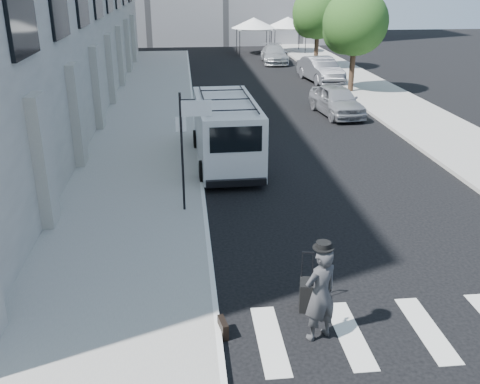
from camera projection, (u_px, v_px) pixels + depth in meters
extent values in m
plane|color=black|center=(291.00, 262.00, 13.32)|extent=(120.00, 120.00, 0.00)
cube|color=gray|center=(150.00, 112.00, 27.63)|extent=(4.50, 48.00, 0.15)
cube|color=gray|center=(372.00, 92.00, 32.61)|extent=(4.00, 56.00, 0.15)
cylinder|color=black|center=(182.00, 153.00, 15.30)|extent=(0.07, 0.07, 3.50)
cube|color=white|center=(181.00, 124.00, 15.00)|extent=(0.30, 0.03, 0.42)
cube|color=white|center=(196.00, 108.00, 14.86)|extent=(0.85, 0.06, 0.45)
cylinder|color=black|center=(352.00, 70.00, 31.98)|extent=(0.32, 0.32, 2.80)
sphere|color=#214917|center=(356.00, 22.00, 30.95)|extent=(3.80, 3.80, 3.80)
sphere|color=#214917|center=(345.00, 32.00, 31.68)|extent=(2.66, 2.66, 2.66)
cylinder|color=black|center=(316.00, 51.00, 40.27)|extent=(0.32, 0.32, 2.80)
sphere|color=#214917|center=(318.00, 13.00, 39.25)|extent=(3.80, 3.80, 3.80)
sphere|color=#214917|center=(311.00, 20.00, 39.98)|extent=(2.66, 2.66, 2.66)
cylinder|color=black|center=(240.00, 44.00, 46.90)|extent=(0.06, 0.06, 2.20)
cylinder|color=black|center=(271.00, 43.00, 47.18)|extent=(0.06, 0.06, 2.20)
cylinder|color=black|center=(237.00, 40.00, 49.48)|extent=(0.06, 0.06, 2.20)
cylinder|color=black|center=(266.00, 40.00, 49.76)|extent=(0.06, 0.06, 2.20)
cube|color=white|center=(254.00, 29.00, 47.90)|extent=(3.00, 3.00, 0.12)
cone|color=white|center=(254.00, 23.00, 47.71)|extent=(4.00, 4.00, 0.90)
cylinder|color=black|center=(275.00, 43.00, 47.68)|extent=(0.06, 0.06, 2.20)
cylinder|color=black|center=(306.00, 42.00, 47.95)|extent=(0.06, 0.06, 2.20)
cylinder|color=black|center=(270.00, 39.00, 50.26)|extent=(0.06, 0.06, 2.20)
cylinder|color=black|center=(299.00, 39.00, 50.53)|extent=(0.06, 0.06, 2.20)
cube|color=white|center=(288.00, 28.00, 48.67)|extent=(3.00, 3.00, 0.12)
cone|color=white|center=(288.00, 22.00, 48.48)|extent=(4.00, 4.00, 0.90)
imported|color=#343436|center=(320.00, 294.00, 10.18)|extent=(0.85, 0.73, 1.97)
cube|color=black|center=(223.00, 328.00, 10.54)|extent=(0.20, 0.45, 0.34)
cube|color=black|center=(306.00, 295.00, 11.35)|extent=(0.36, 0.49, 0.65)
cylinder|color=black|center=(302.00, 265.00, 11.32)|extent=(0.02, 0.02, 0.62)
cylinder|color=black|center=(313.00, 265.00, 11.30)|extent=(0.02, 0.02, 0.62)
cube|color=black|center=(308.00, 253.00, 11.20)|extent=(0.25, 0.08, 0.03)
cube|color=silver|center=(226.00, 131.00, 19.78)|extent=(2.25, 5.73, 2.21)
cube|color=silver|center=(219.00, 123.00, 22.83)|extent=(2.02, 1.00, 1.16)
cube|color=black|center=(236.00, 139.00, 17.01)|extent=(1.68, 0.13, 0.84)
cylinder|color=black|center=(197.00, 140.00, 21.84)|extent=(0.31, 0.81, 0.80)
cylinder|color=black|center=(245.00, 138.00, 22.08)|extent=(0.31, 0.81, 0.80)
cylinder|color=black|center=(204.00, 172.00, 18.26)|extent=(0.31, 0.81, 0.80)
cylinder|color=black|center=(261.00, 169.00, 18.51)|extent=(0.31, 0.81, 0.80)
imported|color=gray|center=(337.00, 100.00, 27.13)|extent=(2.24, 4.59, 1.51)
imported|color=#56575E|center=(321.00, 70.00, 35.76)|extent=(2.34, 5.07, 1.61)
imported|color=#9B9FA3|center=(274.00, 54.00, 43.51)|extent=(2.25, 4.96, 1.41)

